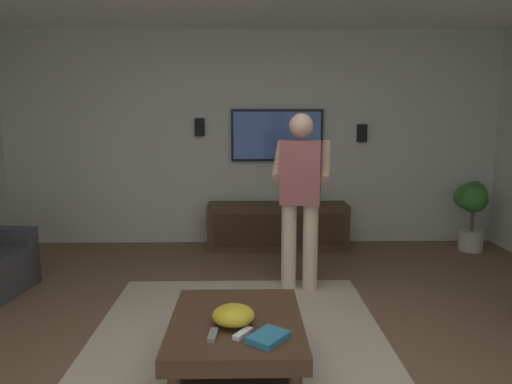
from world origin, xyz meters
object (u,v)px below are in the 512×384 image
book (268,337)px  vase_round (305,195)px  tv (277,135)px  remote_black (261,338)px  wall_speaker_left (362,133)px  media_console (278,226)px  wall_speaker_right (200,127)px  potted_plant_tall (471,205)px  remote_grey (213,335)px  bowl (234,315)px  remote_white (243,333)px  person_standing (300,191)px  coffee_table (236,335)px

book → vase_round: (3.30, -0.59, 0.24)m
tv → remote_black: tv is taller
book → wall_speaker_left: size_ratio=1.00×
media_console → wall_speaker_right: bearing=-104.9°
potted_plant_tall → remote_grey: (-3.07, 2.87, -0.15)m
bowl → remote_white: (-0.15, -0.06, -0.04)m
bowl → remote_white: bearing=-159.2°
person_standing → potted_plant_tall: 2.55m
tv → potted_plant_tall: 2.48m
tv → bowl: tv is taller
bowl → wall_speaker_right: bearing=8.5°
tv → remote_grey: (-3.49, 0.57, -0.96)m
potted_plant_tall → remote_white: (-3.05, 2.71, -0.15)m
bowl → remote_grey: bowl is taller
tv → wall_speaker_right: tv is taller
wall_speaker_right → wall_speaker_left: bearing=-90.0°
media_console → remote_black: (-3.29, 0.30, 0.14)m
tv → bowl: bearing=-7.9°
wall_speaker_right → book: bearing=-168.9°
media_console → remote_grey: (-3.25, 0.57, 0.14)m
person_standing → book: 1.97m
media_console → remote_grey: media_console is taller
remote_black → potted_plant_tall: bearing=-68.3°
person_standing → remote_black: (-1.86, 0.41, -0.52)m
wall_speaker_right → coffee_table: bearing=-171.1°
tv → vase_round: size_ratio=5.17×
tv → potted_plant_tall: tv is taller
potted_plant_tall → wall_speaker_right: 3.41m
wall_speaker_right → remote_black: bearing=-169.5°
potted_plant_tall → remote_black: bearing=140.1°
remote_black → book: 0.04m
remote_black → coffee_table: bearing=-1.1°
remote_white → wall_speaker_left: size_ratio=0.68×
wall_speaker_left → potted_plant_tall: bearing=-109.2°
tv → remote_white: size_ratio=7.59×
potted_plant_tall → wall_speaker_left: 1.56m
potted_plant_tall → wall_speaker_right: (0.43, 3.26, 0.91)m
bowl → vase_round: bearing=-14.3°
coffee_table → wall_speaker_left: size_ratio=4.55×
potted_plant_tall → vase_round: bearing=84.6°
tv → wall_speaker_left: (0.01, -1.06, 0.02)m
media_console → vase_round: (0.01, -0.33, 0.39)m
remote_white → person_standing: bearing=-163.4°
media_console → remote_grey: size_ratio=11.33×
bowl → book: (-0.21, -0.20, -0.04)m
coffee_table → remote_black: 0.34m
bowl → remote_grey: 0.20m
coffee_table → person_standing: person_standing is taller
remote_white → book: 0.15m
potted_plant_tall → remote_grey: bearing=136.9°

